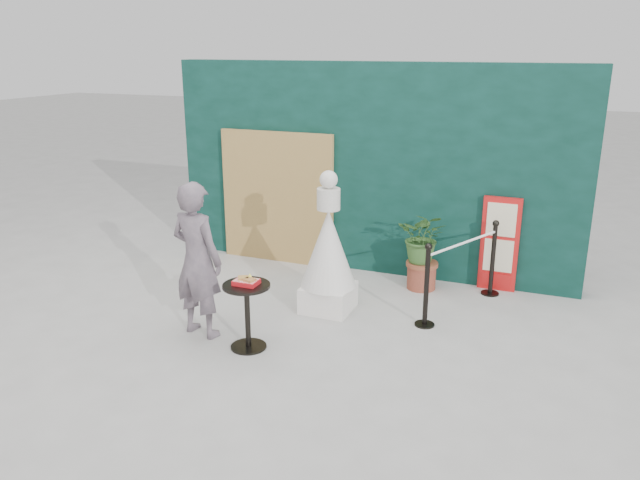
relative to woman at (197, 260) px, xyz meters
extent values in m
plane|color=#ADAAA5|center=(1.12, -0.28, -0.90)|extent=(60.00, 60.00, 0.00)
cube|color=black|center=(1.12, 2.87, 0.60)|extent=(6.00, 0.30, 3.00)
cube|color=tan|center=(-0.28, 2.66, 0.10)|extent=(1.80, 0.08, 2.00)
imported|color=slate|center=(0.00, 0.00, 0.00)|extent=(0.72, 0.54, 1.80)
cube|color=red|center=(3.02, 2.68, -0.25)|extent=(0.50, 0.06, 1.30)
cube|color=beige|center=(3.02, 2.65, 0.10)|extent=(0.38, 0.02, 0.45)
cube|color=beige|center=(3.02, 2.65, -0.40)|extent=(0.38, 0.02, 0.45)
cube|color=red|center=(3.02, 2.65, -0.75)|extent=(0.38, 0.02, 0.18)
cube|color=white|center=(1.12, 1.19, -0.74)|extent=(0.60, 0.60, 0.33)
cone|color=silver|center=(1.12, 1.19, -0.08)|extent=(0.70, 0.70, 0.98)
cylinder|color=silver|center=(1.12, 1.19, 0.54)|extent=(0.28, 0.28, 0.26)
sphere|color=white|center=(1.12, 1.19, 0.78)|extent=(0.22, 0.22, 0.22)
cylinder|color=black|center=(0.68, -0.12, -0.89)|extent=(0.40, 0.40, 0.02)
cylinder|color=black|center=(0.68, -0.12, -0.54)|extent=(0.06, 0.06, 0.72)
cylinder|color=black|center=(0.68, -0.12, -0.17)|extent=(0.52, 0.52, 0.03)
cube|color=red|center=(0.68, -0.12, -0.13)|extent=(0.26, 0.19, 0.05)
cube|color=red|center=(0.68, -0.12, -0.10)|extent=(0.24, 0.17, 0.00)
cube|color=gold|center=(0.64, -0.11, -0.08)|extent=(0.15, 0.14, 0.02)
cube|color=#BD8445|center=(0.73, -0.14, -0.08)|extent=(0.13, 0.13, 0.02)
cone|color=#F5F240|center=(0.70, -0.07, -0.07)|extent=(0.06, 0.06, 0.06)
cylinder|color=brown|center=(2.05, 2.34, -0.74)|extent=(0.39, 0.39, 0.33)
cylinder|color=brown|center=(2.05, 2.34, -0.55)|extent=(0.44, 0.44, 0.05)
imported|color=#345C27|center=(2.05, 2.34, -0.16)|extent=(0.65, 0.56, 0.72)
cylinder|color=black|center=(2.37, 1.18, -0.89)|extent=(0.24, 0.24, 0.02)
cylinder|color=black|center=(2.37, 1.18, -0.42)|extent=(0.06, 0.06, 0.96)
sphere|color=black|center=(2.37, 1.18, 0.09)|extent=(0.09, 0.09, 0.09)
cylinder|color=black|center=(2.97, 2.48, -0.89)|extent=(0.24, 0.24, 0.02)
cylinder|color=black|center=(2.97, 2.48, -0.42)|extent=(0.06, 0.06, 0.96)
sphere|color=black|center=(2.97, 2.48, 0.09)|extent=(0.09, 0.09, 0.09)
cylinder|color=white|center=(2.67, 1.83, -0.02)|extent=(0.63, 1.31, 0.03)
camera|label=1|loc=(3.75, -5.63, 2.31)|focal=35.00mm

